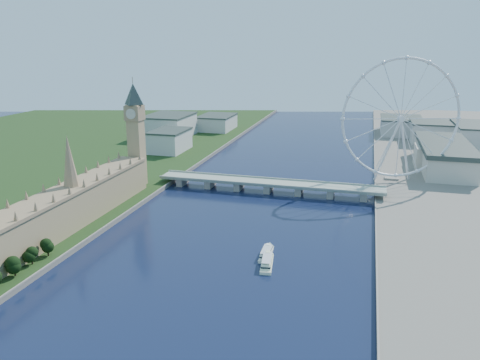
% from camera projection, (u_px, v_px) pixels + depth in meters
% --- Properties ---
extents(parliament_range, '(24.00, 200.00, 70.00)m').
position_uv_depth(parliament_range, '(74.00, 204.00, 363.84)').
color(parliament_range, tan).
rests_on(parliament_range, ground).
extents(big_ben, '(20.02, 20.02, 110.00)m').
position_uv_depth(big_ben, '(135.00, 122.00, 450.50)').
color(big_ben, tan).
rests_on(big_ben, ground).
extents(westminster_bridge, '(220.00, 22.00, 9.50)m').
position_uv_depth(westminster_bridge, '(269.00, 185.00, 455.28)').
color(westminster_bridge, gray).
rests_on(westminster_bridge, ground).
extents(london_eye, '(113.60, 39.12, 124.30)m').
position_uv_depth(london_eye, '(401.00, 119.00, 459.04)').
color(london_eye, silver).
rests_on(london_eye, ground).
extents(county_hall, '(54.00, 144.00, 35.00)m').
position_uv_depth(county_hall, '(442.00, 170.00, 533.39)').
color(county_hall, beige).
rests_on(county_hall, ground).
extents(city_skyline, '(505.00, 280.00, 32.00)m').
position_uv_depth(city_skyline, '(332.00, 131.00, 683.47)').
color(city_skyline, beige).
rests_on(city_skyline, ground).
extents(tour_boat_near, '(11.47, 30.19, 6.50)m').
position_uv_depth(tour_boat_near, '(267.00, 266.00, 303.30)').
color(tour_boat_near, '#E4F0C7').
rests_on(tour_boat_near, ground).
extents(tour_boat_far, '(7.48, 27.02, 5.91)m').
position_uv_depth(tour_boat_far, '(266.00, 256.00, 316.81)').
color(tour_boat_far, silver).
rests_on(tour_boat_far, ground).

